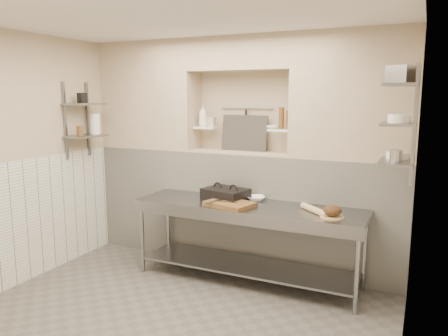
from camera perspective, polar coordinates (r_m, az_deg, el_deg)
The scene contains 48 objects.
floor at distance 4.39m, azimuth -7.28°, elevation -20.04°, with size 4.00×3.90×0.10m, color #4F4A46.
ceiling at distance 3.90m, azimuth -8.23°, elevation 20.38°, with size 4.00×3.90×0.10m, color silver.
wall_left at distance 5.27m, azimuth -26.87°, elevation 0.74°, with size 0.10×3.90×2.80m, color tan.
wall_right at distance 3.29m, azimuth 24.01°, elevation -3.73°, with size 0.10×3.90×2.80m, color tan.
wall_back at distance 5.66m, azimuth 3.23°, elevation 2.26°, with size 4.00×0.10×2.80m, color tan.
backwall_lower at distance 5.56m, azimuth 2.21°, elevation -5.21°, with size 4.00×0.40×1.40m, color white.
alcove_sill at distance 5.42m, azimuth 2.26°, elevation 2.07°, with size 1.30×0.40×0.02m, color tan.
backwall_pillar_left at distance 6.02m, azimuth -9.58°, elevation 9.26°, with size 1.35×0.40×1.40m, color tan.
backwall_pillar_right at distance 5.02m, azimuth 16.58°, elevation 9.00°, with size 1.35×0.40×1.40m, color tan.
backwall_header at distance 5.40m, azimuth 2.34°, elevation 14.69°, with size 1.30×0.40×0.40m, color tan.
wainscot_left at distance 5.36m, azimuth -25.91°, elevation -6.71°, with size 0.02×3.90×1.40m, color white.
wainscot_right at distance 3.51m, azimuth 22.22°, elevation -14.87°, with size 0.02×3.90×1.40m, color white.
alcove_shelf_left at distance 5.61m, azimuth -2.46°, elevation 5.29°, with size 0.28×0.16×0.03m, color white.
alcove_shelf_right at distance 5.22m, azimuth 7.36°, elevation 4.92°, with size 0.28×0.16×0.03m, color white.
utensil_rail at distance 5.54m, azimuth 2.98°, elevation 7.82°, with size 0.02×0.02×0.70m, color gray.
hanging_steel at distance 5.53m, azimuth 2.88°, elevation 6.06°, with size 0.02×0.02×0.30m, color black.
splash_panel at distance 5.49m, azimuth 2.68°, elevation 4.57°, with size 0.60×0.02×0.45m, color #383330.
shelf_rail_left_a at distance 6.03m, azimuth -17.35°, elevation 6.11°, with size 0.03×0.03×0.95m, color slate.
shelf_rail_left_b at distance 5.74m, azimuth -20.03°, elevation 5.83°, with size 0.03×0.03×0.95m, color slate.
wall_shelf_left_lower at distance 5.81m, azimuth -17.58°, elevation 4.01°, with size 0.30×0.50×0.03m, color slate.
wall_shelf_left_upper at distance 5.79m, azimuth -17.78°, elevation 7.95°, with size 0.30×0.50×0.03m, color slate.
shelf_rail_right_a at distance 4.48m, azimuth 23.76°, elevation 5.39°, with size 0.03×0.03×1.05m, color slate.
shelf_rail_right_b at distance 4.08m, azimuth 23.62°, elevation 5.08°, with size 0.03×0.03×1.05m, color slate.
wall_shelf_right_lower at distance 4.32m, azimuth 21.60°, elevation 0.73°, with size 0.30×0.50×0.03m, color slate.
wall_shelf_right_mid at distance 4.28m, azimuth 21.88°, elevation 5.36°, with size 0.30×0.50×0.03m, color slate.
wall_shelf_right_upper at distance 4.27m, azimuth 22.17°, elevation 10.04°, with size 0.30×0.50×0.03m, color slate.
prep_table at distance 4.96m, azimuth 3.07°, elevation -7.74°, with size 2.60×0.70×0.90m.
panini_press at distance 5.10m, azimuth 0.22°, elevation -3.45°, with size 0.56×0.46×0.13m.
cutting_board at distance 4.84m, azimuth 0.76°, elevation -4.70°, with size 0.51×0.36×0.05m, color brown.
knife_blade at distance 4.83m, azimuth 0.21°, elevation -4.43°, with size 0.26×0.03×0.01m, color gray.
tongs at distance 4.81m, azimuth -1.38°, elevation -4.36°, with size 0.03×0.03×0.28m, color gray.
mixing_bowl at distance 5.10m, azimuth 4.19°, elevation -3.96°, with size 0.21×0.21×0.05m, color white.
rolling_pin at distance 4.64m, azimuth 11.71°, elevation -5.37°, with size 0.07×0.07×0.43m, color #D8AF79.
bread_board at distance 4.52m, azimuth 13.92°, elevation -6.19°, with size 0.24×0.24×0.01m, color #D8AF79.
bread_loaf at distance 4.51m, azimuth 13.95°, elevation -5.42°, with size 0.19×0.19×0.11m, color #4C2D19.
bottle_soap at distance 5.60m, azimuth -2.76°, elevation 6.84°, with size 0.11×0.11×0.28m, color white.
jar_alcove at distance 5.61m, azimuth -1.63°, elevation 6.05°, with size 0.08×0.08×0.12m, color tan.
bowl_alcove at distance 5.23m, azimuth 6.32°, elevation 5.31°, with size 0.14×0.14×0.04m, color white.
condiment_a at distance 5.20m, azimuth 8.45°, elevation 6.24°, with size 0.06×0.06×0.22m, color brown.
condiment_b at distance 5.24m, azimuth 7.51°, elevation 6.47°, with size 0.06×0.06×0.26m, color brown.
condiment_c at distance 5.21m, azimuth 8.54°, elevation 5.66°, with size 0.07×0.07×0.12m, color white.
jug_left at distance 5.93m, azimuth -16.50°, elevation 5.56°, with size 0.13×0.13×0.26m, color white.
jar_left at distance 5.73m, azimuth -18.32°, elevation 4.64°, with size 0.08×0.08×0.12m, color brown.
box_left_upper at distance 5.76m, azimuth -18.03°, elevation 8.70°, with size 0.09×0.09×0.13m, color black.
bowl_right at distance 4.47m, azimuth 21.76°, elevation 1.56°, with size 0.21×0.21×0.06m, color white.
canister_right at distance 4.20m, azimuth 21.56°, elevation 1.45°, with size 0.11×0.11×0.11m, color gray.
bowl_right_mid at distance 4.29m, azimuth 21.93°, elevation 6.04°, with size 0.20×0.20×0.07m, color white.
basket_right at distance 4.22m, azimuth 22.20°, elevation 11.25°, with size 0.19×0.24×0.15m, color gray.
Camera 1 is at (2.07, -3.22, 2.10)m, focal length 35.00 mm.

